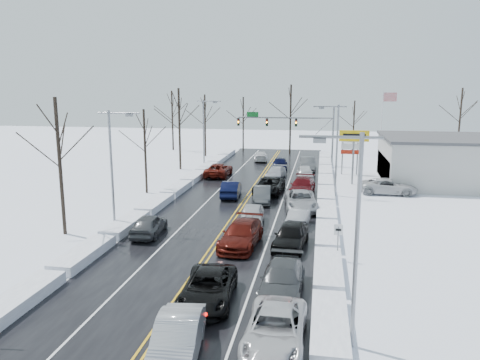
% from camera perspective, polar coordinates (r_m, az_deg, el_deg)
% --- Properties ---
extents(ground, '(160.00, 160.00, 0.00)m').
position_cam_1_polar(ground, '(38.60, -0.89, -4.78)').
color(ground, white).
rests_on(ground, ground).
extents(road_surface, '(14.00, 84.00, 0.01)m').
position_cam_1_polar(road_surface, '(40.49, -0.36, -3.99)').
color(road_surface, black).
rests_on(road_surface, ground).
extents(snow_bank_left, '(1.62, 72.00, 0.65)m').
position_cam_1_polar(snow_bank_left, '(42.46, -10.52, -3.47)').
color(snow_bank_left, white).
rests_on(snow_bank_left, ground).
extents(snow_bank_right, '(1.62, 72.00, 0.65)m').
position_cam_1_polar(snow_bank_right, '(39.89, 10.48, -4.43)').
color(snow_bank_right, white).
rests_on(snow_bank_right, ground).
extents(traffic_signal_mast, '(13.28, 0.39, 8.00)m').
position_cam_1_polar(traffic_signal_mast, '(64.72, 6.80, 6.63)').
color(traffic_signal_mast, slate).
rests_on(traffic_signal_mast, ground).
extents(tires_plus_sign, '(3.20, 0.34, 6.00)m').
position_cam_1_polar(tires_plus_sign, '(52.84, 13.73, 4.81)').
color(tires_plus_sign, slate).
rests_on(tires_plus_sign, ground).
extents(used_vehicles_sign, '(2.20, 0.22, 4.65)m').
position_cam_1_polar(used_vehicles_sign, '(58.99, 13.29, 3.84)').
color(used_vehicles_sign, slate).
rests_on(used_vehicles_sign, ground).
extents(speed_limit_sign, '(0.55, 0.09, 2.35)m').
position_cam_1_polar(speed_limit_sign, '(29.86, 11.88, -6.62)').
color(speed_limit_sign, slate).
rests_on(speed_limit_sign, ground).
extents(flagpole, '(1.87, 1.20, 10.00)m').
position_cam_1_polar(flagpole, '(67.10, 17.02, 6.77)').
color(flagpole, silver).
rests_on(flagpole, ground).
extents(dealership_building, '(20.40, 12.40, 5.30)m').
position_cam_1_polar(dealership_building, '(57.59, 26.99, 2.06)').
color(dealership_building, '#ABABA6').
rests_on(dealership_building, ground).
extents(streetlight_se, '(3.20, 0.25, 9.00)m').
position_cam_1_polar(streetlight_se, '(19.24, 13.53, -5.32)').
color(streetlight_se, slate).
rests_on(streetlight_se, ground).
extents(streetlight_ne, '(3.20, 0.25, 9.00)m').
position_cam_1_polar(streetlight_ne, '(46.75, 11.50, 4.48)').
color(streetlight_ne, slate).
rests_on(streetlight_ne, ground).
extents(streetlight_sw, '(3.20, 0.25, 9.00)m').
position_cam_1_polar(streetlight_sw, '(36.24, -15.14, 2.37)').
color(streetlight_sw, slate).
rests_on(streetlight_sw, ground).
extents(streetlight_nw, '(3.20, 0.25, 9.00)m').
position_cam_1_polar(streetlight_nw, '(62.55, -4.29, 6.36)').
color(streetlight_nw, slate).
rests_on(streetlight_nw, ground).
extents(tree_left_b, '(4.00, 4.00, 10.00)m').
position_cam_1_polar(tree_left_b, '(35.78, -21.31, 4.58)').
color(tree_left_b, '#2D231C').
rests_on(tree_left_b, ground).
extents(tree_left_c, '(3.40, 3.40, 8.50)m').
position_cam_1_polar(tree_left_c, '(47.96, -11.56, 5.40)').
color(tree_left_c, '#2D231C').
rests_on(tree_left_c, ground).
extents(tree_left_d, '(4.20, 4.20, 10.50)m').
position_cam_1_polar(tree_left_d, '(61.27, -7.44, 8.09)').
color(tree_left_d, '#2D231C').
rests_on(tree_left_d, ground).
extents(tree_left_e, '(3.80, 3.80, 9.50)m').
position_cam_1_polar(tree_left_e, '(72.74, -4.30, 8.11)').
color(tree_left_e, '#2D231C').
rests_on(tree_left_e, ground).
extents(tree_far_a, '(4.00, 4.00, 10.00)m').
position_cam_1_polar(tree_far_a, '(80.48, -8.28, 8.58)').
color(tree_far_a, '#2D231C').
rests_on(tree_far_a, ground).
extents(tree_far_b, '(3.60, 3.60, 9.00)m').
position_cam_1_polar(tree_far_b, '(78.62, 0.39, 8.13)').
color(tree_far_b, '#2D231C').
rests_on(tree_far_b, ground).
extents(tree_far_c, '(4.40, 4.40, 11.00)m').
position_cam_1_polar(tree_far_c, '(75.64, 6.20, 8.99)').
color(tree_far_c, '#2D231C').
rests_on(tree_far_c, ground).
extents(tree_far_d, '(3.40, 3.40, 8.50)m').
position_cam_1_polar(tree_far_d, '(77.23, 13.74, 7.49)').
color(tree_far_d, '#2D231C').
rests_on(tree_far_d, ground).
extents(tree_far_e, '(4.20, 4.20, 10.50)m').
position_cam_1_polar(tree_far_e, '(80.30, 25.33, 7.87)').
color(tree_far_e, '#2D231C').
rests_on(tree_far_e, ground).
extents(queued_car_1, '(2.38, 5.21, 1.66)m').
position_cam_1_polar(queued_car_1, '(20.26, -7.60, -20.72)').
color(queued_car_1, '#9DA0A4').
rests_on(queued_car_1, ground).
extents(queued_car_2, '(2.89, 5.62, 1.52)m').
position_cam_1_polar(queued_car_2, '(24.54, -3.89, -14.59)').
color(queued_car_2, black).
rests_on(queued_car_2, ground).
extents(queued_car_3, '(2.69, 5.86, 1.66)m').
position_cam_1_polar(queued_car_3, '(32.29, 0.15, -8.04)').
color(queued_car_3, '#460E09').
rests_on(queued_car_3, ground).
extents(queued_car_4, '(2.18, 4.75, 1.58)m').
position_cam_1_polar(queued_car_4, '(36.94, 1.44, -5.52)').
color(queued_car_4, '#BDBCBF').
rests_on(queued_car_4, ground).
extents(queued_car_5, '(2.07, 4.68, 1.50)m').
position_cam_1_polar(queued_car_5, '(44.06, 2.68, -2.74)').
color(queued_car_5, '#3B3D3F').
rests_on(queued_car_5, ground).
extents(queued_car_6, '(3.08, 5.95, 1.61)m').
position_cam_1_polar(queued_car_6, '(47.75, 3.53, -1.64)').
color(queued_car_6, black).
rests_on(queued_car_6, ground).
extents(queued_car_7, '(2.48, 4.85, 1.35)m').
position_cam_1_polar(queued_car_7, '(55.63, 4.40, 0.21)').
color(queued_car_7, '#AEB0B6').
rests_on(queued_car_7, ground).
extents(queued_car_8, '(2.22, 4.89, 1.63)m').
position_cam_1_polar(queued_car_8, '(61.24, 4.87, 1.23)').
color(queued_car_8, black).
rests_on(queued_car_8, ground).
extents(queued_car_10, '(2.55, 5.43, 1.50)m').
position_cam_1_polar(queued_car_10, '(20.97, 4.28, -19.44)').
color(queued_car_10, '#BCBCBE').
rests_on(queued_car_10, ground).
extents(queued_car_11, '(2.32, 5.44, 1.56)m').
position_cam_1_polar(queued_car_11, '(25.47, 5.13, -13.60)').
color(queued_car_11, '#3A3C3E').
rests_on(queued_car_11, ground).
extents(queued_car_12, '(2.54, 5.19, 1.70)m').
position_cam_1_polar(queued_car_12, '(32.15, 6.18, -8.20)').
color(queued_car_12, black).
rests_on(queued_car_12, ground).
extents(queued_car_13, '(1.92, 4.19, 1.33)m').
position_cam_1_polar(queued_car_13, '(36.69, 7.01, -5.73)').
color(queued_car_13, '#999CA1').
rests_on(queued_car_13, ground).
extents(queued_car_14, '(3.34, 6.09, 1.62)m').
position_cam_1_polar(queued_car_14, '(41.95, 7.40, -3.55)').
color(queued_car_14, '#9FA2A7').
rests_on(queued_car_14, ground).
extents(queued_car_15, '(2.68, 5.84, 1.65)m').
position_cam_1_polar(queued_car_15, '(47.79, 7.60, -1.71)').
color(queued_car_15, '#45090D').
rests_on(queued_car_15, ground).
extents(queued_car_16, '(2.32, 4.87, 1.61)m').
position_cam_1_polar(queued_car_16, '(55.33, 7.89, 0.07)').
color(queued_car_16, silver).
rests_on(queued_car_16, ground).
extents(queued_car_17, '(2.28, 5.25, 1.68)m').
position_cam_1_polar(queued_car_17, '(61.35, 8.23, 1.18)').
color(queued_car_17, '#44474A').
rests_on(queued_car_17, ground).
extents(oncoming_car_0, '(2.05, 4.95, 1.59)m').
position_cam_1_polar(oncoming_car_0, '(46.28, -1.08, -2.04)').
color(oncoming_car_0, black).
rests_on(oncoming_car_0, ground).
extents(oncoming_car_1, '(2.70, 5.77, 1.60)m').
position_cam_1_polar(oncoming_car_1, '(56.75, -2.61, 0.46)').
color(oncoming_car_1, '#54120B').
rests_on(oncoming_car_1, ground).
extents(oncoming_car_2, '(2.56, 5.02, 1.39)m').
position_cam_1_polar(oncoming_car_2, '(68.45, 2.54, 2.34)').
color(oncoming_car_2, silver).
rests_on(oncoming_car_2, ground).
extents(oncoming_car_3, '(2.10, 4.69, 1.57)m').
position_cam_1_polar(oncoming_car_3, '(35.20, -10.99, -6.60)').
color(oncoming_car_3, '#3E4043').
rests_on(oncoming_car_3, ground).
extents(parked_car_0, '(5.71, 2.73, 1.57)m').
position_cam_1_polar(parked_car_0, '(49.75, 17.61, -1.63)').
color(parked_car_0, silver).
rests_on(parked_car_0, ground).
extents(parked_car_1, '(2.63, 5.82, 1.65)m').
position_cam_1_polar(parked_car_1, '(54.43, 20.36, -0.72)').
color(parked_car_1, black).
rests_on(parked_car_1, ground).
extents(parked_car_2, '(2.04, 4.43, 1.47)m').
position_cam_1_polar(parked_car_2, '(59.44, 17.54, 0.43)').
color(parked_car_2, white).
rests_on(parked_car_2, ground).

